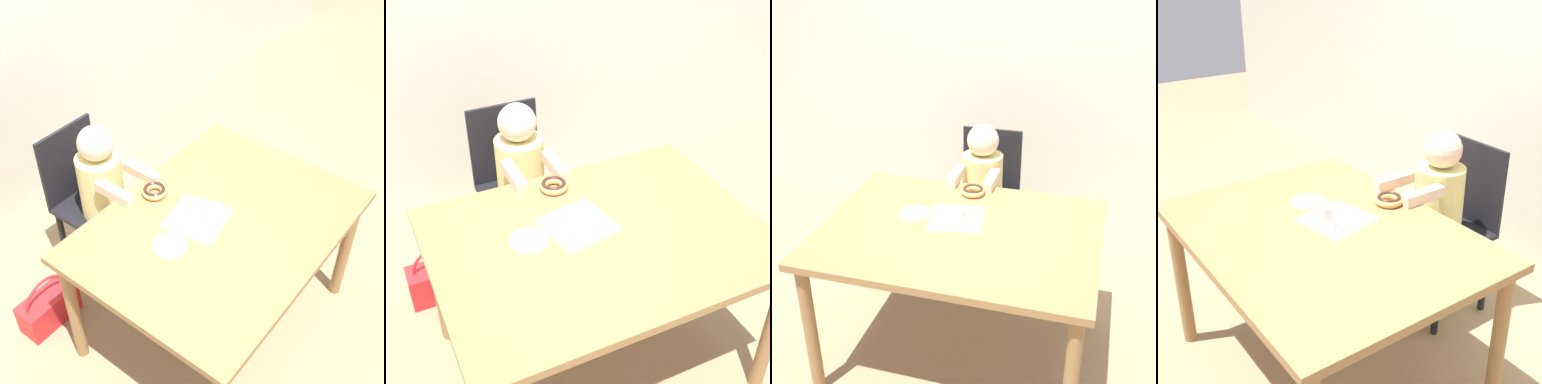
% 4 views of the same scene
% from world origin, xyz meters
% --- Properties ---
extents(ground_plane, '(12.00, 12.00, 0.00)m').
position_xyz_m(ground_plane, '(0.00, 0.00, 0.00)').
color(ground_plane, '#997F5B').
extents(wall_back, '(8.00, 0.05, 2.50)m').
position_xyz_m(wall_back, '(0.00, 1.56, 1.25)').
color(wall_back, beige).
rests_on(wall_back, ground_plane).
extents(dining_table, '(1.28, 0.96, 0.73)m').
position_xyz_m(dining_table, '(0.00, 0.00, 0.65)').
color(dining_table, olive).
rests_on(dining_table, ground_plane).
extents(chair, '(0.36, 0.40, 0.88)m').
position_xyz_m(chair, '(-0.07, 0.81, 0.46)').
color(chair, black).
rests_on(chair, ground_plane).
extents(child_figure, '(0.25, 0.43, 0.99)m').
position_xyz_m(child_figure, '(-0.07, 0.70, 0.51)').
color(child_figure, '#E0D17F').
rests_on(child_figure, ground_plane).
extents(donut, '(0.12, 0.12, 0.04)m').
position_xyz_m(donut, '(-0.03, 0.36, 0.75)').
color(donut, tan).
rests_on(donut, dining_table).
extents(napkin, '(0.30, 0.30, 0.00)m').
position_xyz_m(napkin, '(-0.04, 0.09, 0.73)').
color(napkin, white).
rests_on(napkin, dining_table).
extents(handbag, '(0.32, 0.15, 0.32)m').
position_xyz_m(handbag, '(-0.54, 0.70, 0.11)').
color(handbag, red).
rests_on(handbag, ground_plane).
extents(cup, '(0.07, 0.07, 0.09)m').
position_xyz_m(cup, '(-0.01, 0.02, 0.78)').
color(cup, white).
rests_on(cup, dining_table).
extents(plate, '(0.15, 0.15, 0.01)m').
position_xyz_m(plate, '(-0.25, 0.09, 0.74)').
color(plate, white).
rests_on(plate, dining_table).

